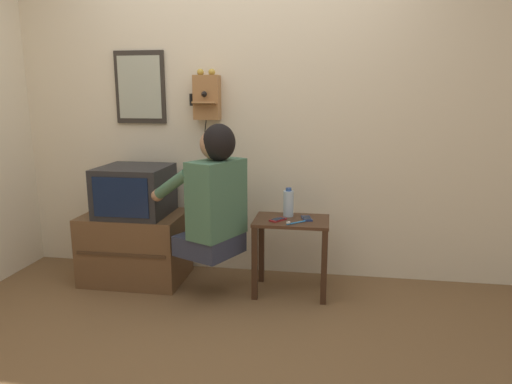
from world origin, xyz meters
TOP-DOWN VIEW (x-y plane):
  - ground_plane at (0.00, 0.00)m, footprint 14.00×14.00m
  - wall_back at (0.00, 1.23)m, footprint 6.80×0.05m
  - side_table at (0.41, 0.82)m, footprint 0.52×0.36m
  - person at (-0.11, 0.65)m, footprint 0.65×0.59m
  - tv_stand at (-0.79, 0.88)m, footprint 0.74×0.52m
  - television at (-0.77, 0.87)m, footprint 0.49×0.49m
  - wall_phone_antique at (-0.27, 1.14)m, footprint 0.23×0.18m
  - framed_picture at (-0.82, 1.19)m, footprint 0.40×0.03m
  - cell_phone_held at (0.32, 0.78)m, footprint 0.12×0.14m
  - cell_phone_spare at (0.51, 0.84)m, footprint 0.09×0.13m
  - water_bottle at (0.38, 0.91)m, footprint 0.07×0.07m
  - toothbrush at (0.44, 0.72)m, footprint 0.12×0.11m

SIDE VIEW (x-z plane):
  - ground_plane at x=0.00m, z-range 0.00..0.00m
  - tv_stand at x=-0.79m, z-range 0.00..0.52m
  - side_table at x=0.41m, z-range 0.14..0.68m
  - cell_phone_held at x=0.32m, z-range 0.54..0.56m
  - cell_phone_spare at x=0.51m, z-range 0.54..0.56m
  - toothbrush at x=0.44m, z-range 0.54..0.56m
  - water_bottle at x=0.38m, z-range 0.54..0.74m
  - television at x=-0.77m, z-range 0.52..0.88m
  - person at x=-0.11m, z-range 0.29..1.19m
  - wall_back at x=0.00m, z-range 0.00..2.55m
  - wall_phone_antique at x=-0.27m, z-range 1.01..1.76m
  - framed_picture at x=-0.82m, z-range 1.18..1.73m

